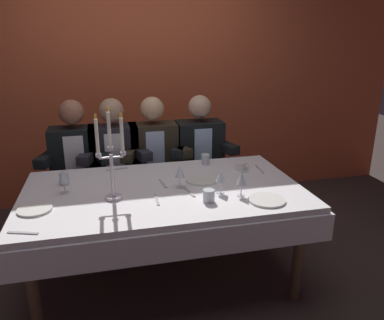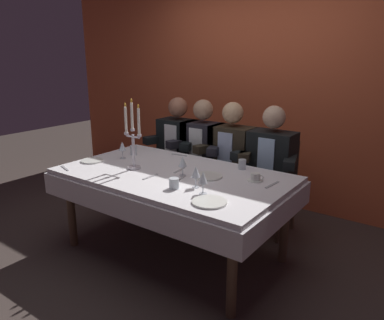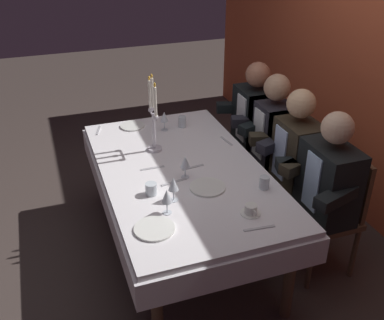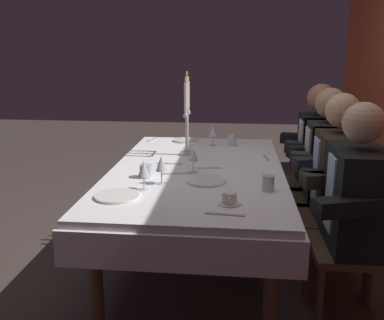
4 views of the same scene
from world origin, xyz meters
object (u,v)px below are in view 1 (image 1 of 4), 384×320
coffee_cup_0 (241,167)px  seated_diner_0 (76,157)px  seated_diner_1 (114,155)px  seated_diner_3 (199,149)px  dinner_plate_0 (35,209)px  wine_glass_1 (242,179)px  water_tumbler_2 (209,196)px  water_tumbler_0 (64,178)px  seated_diner_2 (153,152)px  dinner_plate_1 (267,200)px  dinner_plate_2 (202,179)px  water_tumbler_1 (205,159)px  wine_glass_0 (63,177)px  wine_glass_3 (180,172)px  dining_table (164,204)px  candelabra (111,162)px  wine_glass_2 (221,177)px

coffee_cup_0 → seated_diner_0: seated_diner_0 is taller
seated_diner_1 → seated_diner_3: (0.78, 0.00, 0.00)m
dinner_plate_0 → wine_glass_1: (1.29, -0.08, 0.11)m
water_tumbler_2 → seated_diner_0: 1.46m
water_tumbler_0 → seated_diner_2: seated_diner_2 is taller
dinner_plate_1 → seated_diner_1: size_ratio=0.19×
dinner_plate_2 → seated_diner_3: 0.83m
dinner_plate_0 → water_tumbler_1: bearing=26.0°
water_tumbler_1 → water_tumbler_2: 0.74m
wine_glass_0 → wine_glass_1: bearing=-15.6°
seated_diner_2 → wine_glass_3: bearing=-86.0°
dinner_plate_2 → water_tumbler_2: bearing=-98.0°
dinner_plate_0 → water_tumbler_2: bearing=-6.3°
dinner_plate_2 → seated_diner_1: size_ratio=0.19×
water_tumbler_1 → seated_diner_3: seated_diner_3 is taller
water_tumbler_1 → seated_diner_0: 1.14m
wine_glass_0 → seated_diner_1: (0.36, 0.82, -0.12)m
wine_glass_0 → water_tumbler_2: 0.97m
seated_diner_1 → coffee_cup_0: bearing=-35.1°
coffee_cup_0 → seated_diner_0: size_ratio=0.11×
dining_table → candelabra: (-0.34, -0.11, 0.37)m
wine_glass_0 → seated_diner_2: bearing=49.1°
water_tumbler_0 → seated_diner_2: (0.72, 0.66, -0.05)m
seated_diner_0 → candelabra: bearing=-73.8°
dining_table → dinner_plate_1: dinner_plate_1 is taller
water_tumbler_2 → seated_diner_1: 1.29m
wine_glass_2 → water_tumbler_0: wine_glass_2 is taller
dinner_plate_1 → water_tumbler_0: water_tumbler_0 is taller
dinner_plate_2 → seated_diner_2: size_ratio=0.19×
candelabra → seated_diner_1: candelabra is taller
wine_glass_3 → seated_diner_1: size_ratio=0.13×
seated_diner_0 → water_tumbler_2: bearing=-53.4°
wine_glass_0 → water_tumbler_1: (1.07, 0.36, -0.07)m
wine_glass_2 → water_tumbler_1: wine_glass_2 is taller
dining_table → dinner_plate_0: bearing=-168.1°
seated_diner_3 → seated_diner_0: bearing=180.0°
coffee_cup_0 → wine_glass_3: bearing=-156.2°
seated_diner_2 → dinner_plate_1: bearing=-66.1°
dinner_plate_2 → dinner_plate_0: bearing=-167.3°
wine_glass_0 → wine_glass_2: (1.01, -0.24, 0.00)m
dinner_plate_2 → water_tumbler_1: size_ratio=2.77×
wine_glass_1 → seated_diner_1: (-0.77, 1.14, -0.12)m
coffee_cup_0 → seated_diner_0: bearing=152.5°
wine_glass_1 → water_tumbler_0: wine_glass_1 is taller
wine_glass_3 → water_tumbler_0: (-0.78, 0.24, -0.07)m
wine_glass_1 → seated_diner_2: size_ratio=0.13×
dinner_plate_1 → wine_glass_3: 0.62m
wine_glass_2 → seated_diner_1: (-0.66, 1.06, -0.12)m
candelabra → seated_diner_1: 1.02m
coffee_cup_0 → seated_diner_2: 0.89m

